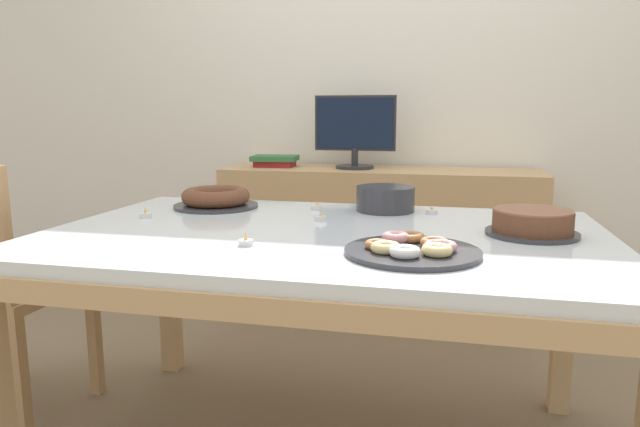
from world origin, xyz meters
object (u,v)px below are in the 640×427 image
book_stack (275,161)px  tealight_centre (432,211)px  pastry_platter (412,249)px  tealight_near_front (317,207)px  cake_chocolate_round (532,223)px  tealight_right_edge (321,218)px  tealight_left_edge (246,242)px  tealight_near_cakes (145,215)px  cake_golden_bundt (216,198)px  plate_stack (385,199)px  computer_monitor (355,132)px

book_stack → tealight_centre: 1.30m
pastry_platter → tealight_near_front: bearing=123.2°
cake_chocolate_round → pastry_platter: 0.45m
pastry_platter → tealight_right_edge: size_ratio=8.56×
tealight_left_edge → cake_chocolate_round: bearing=22.1°
tealight_right_edge → tealight_near_cakes: (-0.59, -0.08, 0.00)m
pastry_platter → tealight_near_front: pastry_platter is taller
tealight_centre → tealight_right_edge: same height
book_stack → tealight_near_cakes: book_stack is taller
tealight_centre → tealight_left_edge: 0.76m
cake_golden_bundt → tealight_near_front: size_ratio=7.84×
tealight_centre → tealight_near_front: bearing=-179.5°
pastry_platter → tealight_near_front: size_ratio=8.56×
pastry_platter → plate_stack: 0.64m
tealight_centre → pastry_platter: bearing=-92.5°
tealight_left_edge → tealight_near_front: bearing=84.9°
plate_stack → tealight_right_edge: size_ratio=5.25×
cake_chocolate_round → tealight_near_cakes: cake_chocolate_round is taller
cake_chocolate_round → plate_stack: bearing=145.5°
plate_stack → tealight_near_cakes: 0.84m
cake_chocolate_round → tealight_centre: bearing=135.7°
cake_chocolate_round → tealight_centre: (-0.30, 0.29, -0.03)m
cake_golden_bundt → tealight_near_cakes: (-0.15, -0.26, -0.02)m
plate_stack → tealight_near_cakes: plate_stack is taller
tealight_right_edge → tealight_left_edge: (-0.12, -0.39, 0.00)m
cake_chocolate_round → tealight_near_front: size_ratio=6.57×
computer_monitor → tealight_centre: computer_monitor is taller
cake_chocolate_round → cake_golden_bundt: (-1.09, 0.25, -0.00)m
cake_chocolate_round → plate_stack: 0.56m
computer_monitor → cake_chocolate_round: computer_monitor is taller
cake_chocolate_round → tealight_left_edge: 0.82m
computer_monitor → plate_stack: (0.27, -0.92, -0.21)m
plate_stack → tealight_centre: 0.17m
book_stack → tealight_right_edge: 1.28m
tealight_right_edge → computer_monitor: bearing=94.2°
tealight_right_edge → tealight_near_front: bearing=106.8°
tealight_centre → tealight_left_edge: size_ratio=1.00×
cake_golden_bundt → tealight_near_cakes: 0.30m
tealight_centre → tealight_right_edge: (-0.35, -0.21, 0.00)m
cake_golden_bundt → plate_stack: bearing=5.7°
computer_monitor → book_stack: bearing=179.8°
tealight_right_edge → tealight_left_edge: 0.40m
tealight_left_edge → plate_stack: bearing=64.4°
computer_monitor → tealight_left_edge: 1.57m
cake_golden_bundt → tealight_near_front: (0.38, 0.03, -0.02)m
tealight_near_front → book_stack: bearing=115.7°
pastry_platter → tealight_left_edge: size_ratio=8.56×
computer_monitor → book_stack: (-0.44, 0.00, -0.16)m
computer_monitor → tealight_centre: 1.07m
plate_stack → tealight_right_edge: 0.30m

